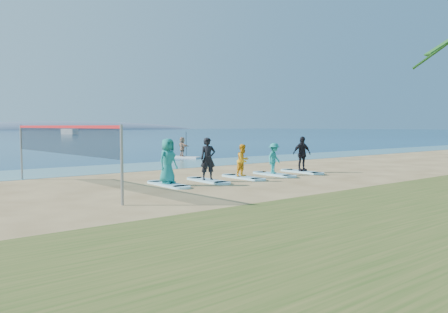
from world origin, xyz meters
TOP-DOWN VIEW (x-y plane):
  - ground at (0.00, 0.00)m, footprint 600.00×600.00m
  - shallow_water at (0.00, 10.50)m, footprint 600.00×600.00m
  - island_ridge at (95.00, 300.00)m, footprint 220.00×56.00m
  - volleyball_net at (-5.98, 3.77)m, footprint 0.87×9.06m
  - paddleboard at (6.79, 15.18)m, footprint 1.72×3.05m
  - paddleboarder at (6.79, 15.18)m, footprint 0.58×1.42m
  - boat_offshore_b at (33.02, 118.63)m, footprint 3.78×5.70m
  - surfboard_0 at (-2.17, 2.30)m, footprint 0.70×2.20m
  - student_0 at (-2.17, 2.30)m, footprint 1.03×0.81m
  - surfboard_1 at (-0.13, 2.30)m, footprint 0.70×2.20m
  - student_1 at (-0.13, 2.30)m, footprint 0.79×0.66m
  - surfboard_2 at (1.90, 2.30)m, footprint 0.70×2.20m
  - student_2 at (1.90, 2.30)m, footprint 0.83×0.70m
  - surfboard_3 at (3.94, 2.30)m, footprint 0.70×2.20m
  - student_3 at (3.94, 2.30)m, footprint 1.11×0.84m
  - surfboard_4 at (5.97, 2.30)m, footprint 0.70×2.20m
  - student_4 at (5.97, 2.30)m, footprint 1.14×0.69m

SIDE VIEW (x-z plane):
  - ground at x=0.00m, z-range 0.00..0.00m
  - island_ridge at x=95.00m, z-range -9.00..9.00m
  - boat_offshore_b at x=33.02m, z-range -0.82..0.82m
  - shallow_water at x=0.00m, z-range 0.01..0.01m
  - surfboard_0 at x=-2.17m, z-range 0.00..0.09m
  - surfboard_1 at x=-0.13m, z-range 0.00..0.09m
  - surfboard_2 at x=1.90m, z-range 0.00..0.09m
  - surfboard_3 at x=3.94m, z-range 0.00..0.09m
  - surfboard_4 at x=5.97m, z-range 0.00..0.09m
  - paddleboard at x=6.79m, z-range 0.00..0.12m
  - student_2 at x=1.90m, z-range 0.09..1.60m
  - student_3 at x=3.94m, z-range 0.09..1.61m
  - paddleboarder at x=6.79m, z-range 0.12..1.61m
  - student_4 at x=5.97m, z-range 0.09..1.90m
  - student_1 at x=-0.13m, z-range 0.09..1.94m
  - student_0 at x=-2.17m, z-range 0.09..1.95m
  - volleyball_net at x=-5.98m, z-range 0.65..3.15m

